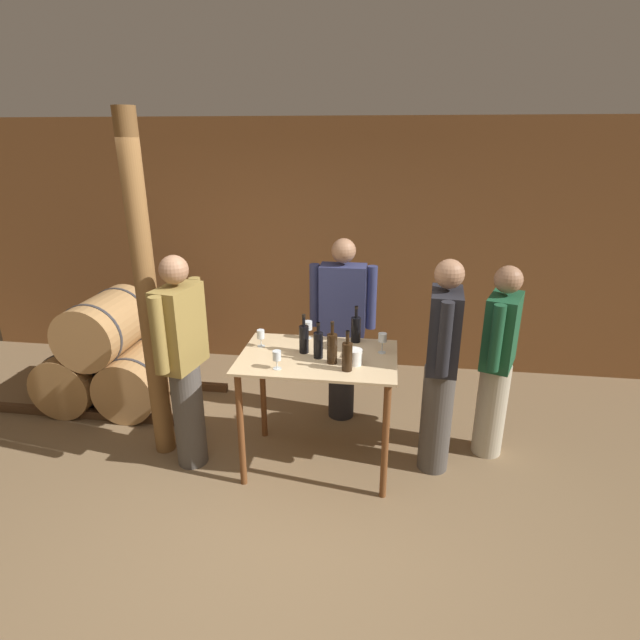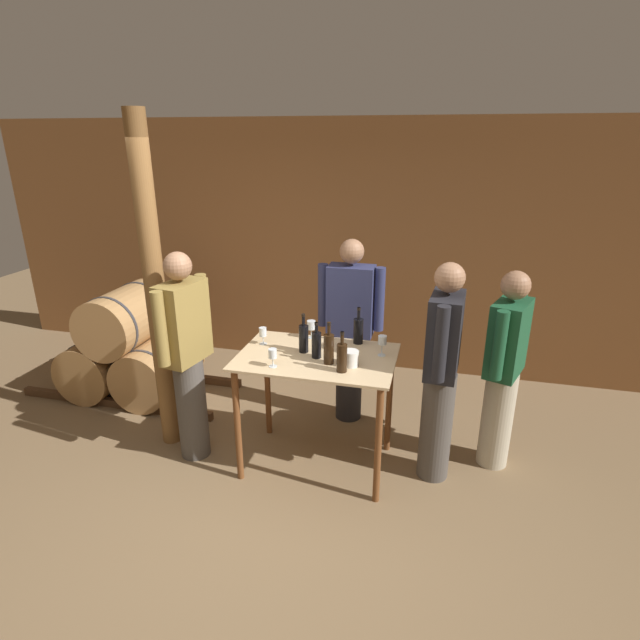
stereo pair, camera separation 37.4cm
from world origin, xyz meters
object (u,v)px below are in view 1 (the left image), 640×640
at_px(wine_bottle_far_left, 304,338).
at_px(wine_bottle_right, 347,356).
at_px(wooden_post, 147,298).
at_px(person_visitor_near_door, 441,365).
at_px(wine_glass_near_left, 261,335).
at_px(wine_glass_far_side, 382,338).
at_px(wine_bottle_center, 332,348).
at_px(person_host, 498,360).
at_px(person_visitor_with_scarf, 342,327).
at_px(person_visitor_bearded, 183,360).
at_px(wine_glass_near_right, 308,326).
at_px(wine_bottle_far_right, 356,329).
at_px(wine_bottle_left, 318,344).
at_px(wine_glass_near_center, 277,356).
at_px(ice_bucket, 354,357).

distance_m(wine_bottle_far_left, wine_bottle_right, 0.44).
height_order(wooden_post, wine_bottle_right, wooden_post).
distance_m(wine_bottle_far_left, person_visitor_near_door, 1.04).
distance_m(wine_glass_near_left, wine_glass_far_side, 0.94).
xyz_separation_m(wine_bottle_center, person_host, (1.26, 0.47, -0.23)).
height_order(wine_bottle_center, person_visitor_with_scarf, person_visitor_with_scarf).
xyz_separation_m(wine_glass_far_side, person_visitor_bearded, (-1.49, -0.25, -0.16)).
bearing_deg(person_visitor_bearded, wine_glass_near_right, 27.12).
relative_size(wine_bottle_far_right, wine_glass_far_side, 1.89).
bearing_deg(wine_bottle_left, wine_bottle_right, -38.71).
height_order(wine_bottle_right, wine_glass_near_left, wine_bottle_right).
bearing_deg(wine_bottle_right, wine_bottle_center, 138.23).
bearing_deg(wine_glass_far_side, wine_bottle_right, -124.97).
xyz_separation_m(wine_glass_near_left, person_visitor_near_door, (1.38, -0.03, -0.15)).
xyz_separation_m(wooden_post, wine_glass_near_left, (0.85, 0.10, -0.30)).
relative_size(wine_bottle_right, wine_bottle_far_right, 0.99).
bearing_deg(wine_glass_near_left, wine_glass_far_side, 0.62).
bearing_deg(person_host, wine_bottle_right, -153.37).
bearing_deg(wine_glass_near_center, person_visitor_near_door, 16.27).
xyz_separation_m(wine_bottle_far_right, person_host, (1.12, 0.04, -0.22)).
height_order(wine_bottle_far_right, wine_glass_near_right, wine_bottle_far_right).
relative_size(wine_glass_near_center, person_visitor_near_door, 0.08).
bearing_deg(wine_bottle_right, wine_bottle_far_right, 87.62).
distance_m(wooden_post, wine_glass_near_right, 1.26).
xyz_separation_m(wooden_post, wine_glass_far_side, (1.79, 0.11, -0.27)).
distance_m(wine_bottle_right, person_visitor_near_door, 0.76).
bearing_deg(person_visitor_bearded, person_visitor_near_door, 6.01).
xyz_separation_m(wine_glass_near_left, person_visitor_bearded, (-0.55, -0.23, -0.14)).
xyz_separation_m(wine_bottle_far_left, wine_glass_far_side, (0.59, 0.08, 0.00)).
relative_size(wine_glass_near_left, wine_glass_far_side, 0.87).
distance_m(ice_bucket, person_visitor_bearded, 1.30).
distance_m(wine_glass_far_side, person_visitor_with_scarf, 0.77).
xyz_separation_m(wine_bottle_right, wine_glass_near_left, (-0.70, 0.33, -0.01)).
xyz_separation_m(wine_bottle_far_left, person_visitor_near_door, (1.03, 0.03, -0.17)).
bearing_deg(wine_bottle_left, wine_bottle_center, -35.19).
distance_m(wine_bottle_left, person_visitor_near_door, 0.93).
xyz_separation_m(wine_bottle_far_right, wine_glass_near_center, (-0.51, -0.58, -0.01)).
xyz_separation_m(wine_bottle_left, ice_bucket, (0.27, -0.08, -0.05)).
relative_size(wine_bottle_far_right, ice_bucket, 2.56).
bearing_deg(wine_glass_near_left, wooden_post, -173.54).
xyz_separation_m(wine_bottle_far_right, person_visitor_near_door, (0.66, -0.23, -0.16)).
height_order(wine_bottle_far_left, wine_bottle_center, wine_bottle_center).
bearing_deg(wine_bottle_far_left, person_visitor_bearded, -169.39).
distance_m(wine_bottle_left, ice_bucket, 0.29).
relative_size(wine_glass_far_side, person_host, 0.10).
xyz_separation_m(wine_bottle_right, wine_glass_near_center, (-0.49, -0.05, -0.01)).
bearing_deg(person_visitor_with_scarf, person_visitor_bearded, -141.49).
bearing_deg(person_visitor_with_scarf, wine_bottle_left, -97.22).
distance_m(wine_glass_near_right, person_visitor_bearded, 1.01).
bearing_deg(wine_bottle_center, wine_bottle_far_right, 71.73).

